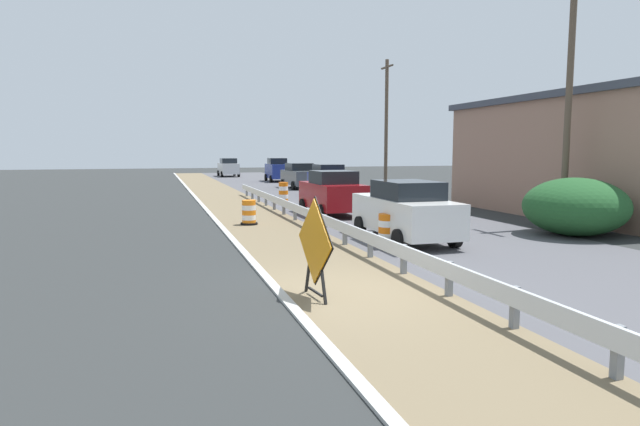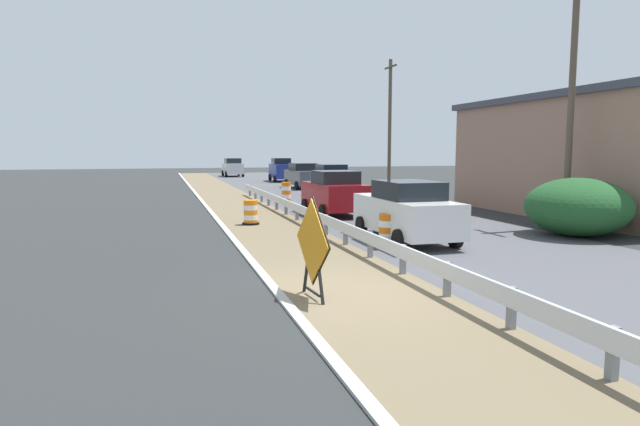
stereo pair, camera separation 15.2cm
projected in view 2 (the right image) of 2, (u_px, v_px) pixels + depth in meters
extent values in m
plane|color=#2B2D2D|center=(343.00, 293.00, 10.97)|extent=(160.00, 160.00, 0.00)
cube|color=#706047|center=(363.00, 291.00, 11.09)|extent=(3.27, 120.00, 0.01)
cube|color=#4C4C51|center=(581.00, 274.00, 12.64)|extent=(7.70, 120.00, 0.00)
cube|color=#ADADA8|center=(281.00, 297.00, 10.60)|extent=(0.20, 120.00, 0.11)
cube|color=silver|center=(400.00, 251.00, 12.56)|extent=(0.08, 47.06, 0.32)
cube|color=slate|center=(613.00, 353.00, 6.76)|extent=(0.12, 0.12, 0.70)
cube|color=slate|center=(511.00, 308.00, 8.71)|extent=(0.12, 0.12, 0.70)
cube|color=slate|center=(447.00, 279.00, 10.66)|extent=(0.12, 0.12, 0.70)
cube|color=slate|center=(403.00, 259.00, 12.61)|extent=(0.12, 0.12, 0.70)
cube|color=slate|center=(370.00, 245.00, 14.56)|extent=(0.12, 0.12, 0.70)
cube|color=slate|center=(345.00, 233.00, 16.51)|extent=(0.12, 0.12, 0.70)
cube|color=slate|center=(326.00, 225.00, 18.45)|extent=(0.12, 0.12, 0.70)
cube|color=slate|center=(310.00, 218.00, 20.40)|extent=(0.12, 0.12, 0.70)
cube|color=slate|center=(297.00, 212.00, 22.35)|extent=(0.12, 0.12, 0.70)
cube|color=slate|center=(286.00, 207.00, 24.30)|extent=(0.12, 0.12, 0.70)
cube|color=slate|center=(277.00, 203.00, 26.25)|extent=(0.12, 0.12, 0.70)
cube|color=slate|center=(269.00, 199.00, 28.20)|extent=(0.12, 0.12, 0.70)
cube|color=slate|center=(262.00, 196.00, 30.14)|extent=(0.12, 0.12, 0.70)
cube|color=slate|center=(255.00, 193.00, 32.09)|extent=(0.12, 0.12, 0.70)
cube|color=slate|center=(250.00, 191.00, 34.04)|extent=(0.12, 0.12, 0.70)
cube|color=black|center=(320.00, 276.00, 10.21)|extent=(0.09, 0.39, 1.06)
cube|color=black|center=(307.00, 268.00, 10.86)|extent=(0.09, 0.39, 1.06)
cube|color=black|center=(313.00, 292.00, 10.58)|extent=(0.11, 0.72, 0.04)
cube|color=orange|center=(312.00, 241.00, 10.46)|extent=(0.19, 1.67, 1.67)
cube|color=black|center=(313.00, 241.00, 10.46)|extent=(0.18, 1.77, 1.77)
cylinder|color=orange|center=(388.00, 243.00, 16.37)|extent=(0.54, 0.54, 0.20)
cylinder|color=white|center=(388.00, 236.00, 16.34)|extent=(0.54, 0.54, 0.20)
cylinder|color=orange|center=(388.00, 230.00, 16.32)|extent=(0.54, 0.54, 0.20)
cylinder|color=white|center=(388.00, 223.00, 16.30)|extent=(0.54, 0.54, 0.20)
cylinder|color=orange|center=(388.00, 217.00, 16.27)|extent=(0.54, 0.54, 0.20)
cylinder|color=black|center=(388.00, 244.00, 16.37)|extent=(0.68, 0.68, 0.08)
cylinder|color=orange|center=(251.00, 222.00, 21.02)|extent=(0.54, 0.54, 0.19)
cylinder|color=white|center=(251.00, 217.00, 21.00)|extent=(0.54, 0.54, 0.19)
cylinder|color=orange|center=(251.00, 212.00, 20.98)|extent=(0.54, 0.54, 0.19)
cylinder|color=white|center=(251.00, 207.00, 20.96)|extent=(0.54, 0.54, 0.19)
cylinder|color=orange|center=(250.00, 203.00, 20.93)|extent=(0.54, 0.54, 0.19)
cylinder|color=black|center=(251.00, 224.00, 21.03)|extent=(0.67, 0.67, 0.08)
cylinder|color=orange|center=(286.00, 200.00, 29.90)|extent=(0.52, 0.52, 0.23)
cylinder|color=white|center=(286.00, 196.00, 29.87)|extent=(0.52, 0.52, 0.23)
cylinder|color=orange|center=(286.00, 192.00, 29.85)|extent=(0.52, 0.52, 0.23)
cylinder|color=white|center=(286.00, 188.00, 29.82)|extent=(0.52, 0.52, 0.23)
cylinder|color=orange|center=(286.00, 184.00, 29.80)|extent=(0.52, 0.52, 0.23)
cylinder|color=black|center=(286.00, 202.00, 29.91)|extent=(0.65, 0.65, 0.08)
cube|color=silver|center=(405.00, 215.00, 17.15)|extent=(1.86, 4.78, 1.06)
cube|color=black|center=(408.00, 190.00, 16.88)|extent=(1.65, 2.21, 0.56)
cylinder|color=black|center=(361.00, 226.00, 18.47)|extent=(0.23, 0.64, 0.64)
cylinder|color=black|center=(410.00, 224.00, 18.96)|extent=(0.23, 0.64, 0.64)
cylinder|color=black|center=(399.00, 240.00, 15.47)|extent=(0.23, 0.64, 0.64)
cylinder|color=black|center=(455.00, 237.00, 15.96)|extent=(0.23, 0.64, 0.64)
cube|color=navy|center=(281.00, 171.00, 49.93)|extent=(1.87, 4.37, 1.29)
cube|color=black|center=(281.00, 161.00, 49.99)|extent=(1.61, 2.04, 0.56)
cylinder|color=black|center=(293.00, 179.00, 48.84)|extent=(0.24, 0.65, 0.64)
cylinder|color=black|center=(275.00, 179.00, 48.43)|extent=(0.24, 0.65, 0.64)
cylinder|color=black|center=(288.00, 177.00, 51.58)|extent=(0.24, 0.65, 0.64)
cylinder|color=black|center=(270.00, 177.00, 51.16)|extent=(0.24, 0.65, 0.64)
cube|color=maroon|center=(334.00, 196.00, 24.08)|extent=(1.98, 4.19, 1.11)
cube|color=black|center=(335.00, 177.00, 23.82)|extent=(1.75, 1.94, 0.56)
cylinder|color=black|center=(305.00, 206.00, 25.16)|extent=(0.23, 0.64, 0.64)
cylinder|color=black|center=(344.00, 204.00, 25.73)|extent=(0.23, 0.64, 0.64)
cylinder|color=black|center=(323.00, 212.00, 22.56)|extent=(0.23, 0.64, 0.64)
cylinder|color=black|center=(365.00, 210.00, 23.13)|extent=(0.23, 0.64, 0.64)
cube|color=navy|center=(332.00, 182.00, 34.46)|extent=(1.79, 4.10, 1.12)
cube|color=black|center=(331.00, 169.00, 34.52)|extent=(1.60, 1.89, 0.56)
cylinder|color=black|center=(352.00, 192.00, 33.50)|extent=(0.22, 0.64, 0.64)
cylinder|color=black|center=(325.00, 192.00, 32.99)|extent=(0.22, 0.64, 0.64)
cylinder|color=black|center=(338.00, 189.00, 36.07)|extent=(0.22, 0.64, 0.64)
cylinder|color=black|center=(313.00, 189.00, 35.56)|extent=(0.22, 0.64, 0.64)
cube|color=silver|center=(233.00, 168.00, 59.62)|extent=(1.87, 4.51, 1.14)
cube|color=black|center=(233.00, 161.00, 59.35)|extent=(1.66, 2.09, 0.56)
cylinder|color=black|center=(223.00, 173.00, 60.82)|extent=(0.23, 0.64, 0.64)
cylinder|color=black|center=(239.00, 173.00, 61.36)|extent=(0.23, 0.64, 0.64)
cylinder|color=black|center=(226.00, 174.00, 58.02)|extent=(0.23, 0.64, 0.64)
cylinder|color=black|center=(243.00, 174.00, 58.55)|extent=(0.23, 0.64, 0.64)
cube|color=#4C5156|center=(303.00, 177.00, 40.89)|extent=(2.03, 4.48, 1.04)
cube|color=black|center=(303.00, 167.00, 40.96)|extent=(1.76, 2.09, 0.56)
cylinder|color=black|center=(321.00, 185.00, 39.87)|extent=(0.24, 0.65, 0.64)
cylinder|color=black|center=(297.00, 186.00, 39.28)|extent=(0.24, 0.65, 0.64)
cylinder|color=black|center=(309.00, 183.00, 42.62)|extent=(0.24, 0.65, 0.64)
cylinder|color=black|center=(287.00, 183.00, 42.02)|extent=(0.24, 0.65, 0.64)
cube|color=#93705B|center=(613.00, 159.00, 24.32)|extent=(8.55, 12.72, 5.01)
cube|color=#3D424C|center=(617.00, 99.00, 24.01)|extent=(8.89, 13.23, 0.30)
cylinder|color=brown|center=(571.00, 102.00, 19.54)|extent=(0.24, 0.24, 9.28)
cylinder|color=brown|center=(390.00, 127.00, 36.86)|extent=(0.24, 0.24, 9.02)
cube|color=brown|center=(391.00, 67.00, 36.40)|extent=(0.12, 1.80, 0.10)
ellipsoid|color=#1E4C23|center=(578.00, 207.00, 18.18)|extent=(3.44, 3.44, 1.98)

